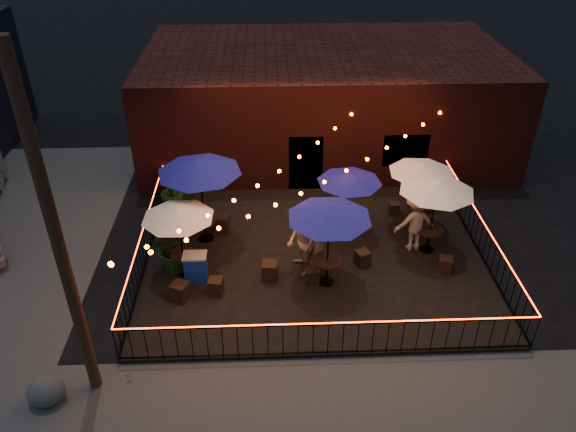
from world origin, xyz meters
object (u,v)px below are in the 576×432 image
(cafe_table_2, at_px, (330,213))
(cafe_table_4, at_px, (437,187))
(boulder, at_px, (46,391))
(utility_pole, at_px, (59,245))
(cafe_table_0, at_px, (178,214))
(cooler, at_px, (196,267))
(cafe_table_3, at_px, (350,178))
(cafe_table_1, at_px, (199,167))
(cafe_table_5, at_px, (422,169))

(cafe_table_2, distance_m, cafe_table_4, 3.52)
(boulder, bearing_deg, utility_pole, 23.35)
(cafe_table_0, distance_m, cafe_table_2, 4.10)
(utility_pole, height_order, cafe_table_0, utility_pole)
(cooler, height_order, boulder, cooler)
(cafe_table_3, xyz_separation_m, cooler, (-4.53, -2.14, -1.56))
(utility_pole, relative_size, cooler, 9.17)
(cafe_table_0, relative_size, cafe_table_1, 0.90)
(utility_pole, height_order, cooler, utility_pole)
(cafe_table_1, bearing_deg, cafe_table_0, -105.43)
(cafe_table_4, relative_size, cafe_table_5, 0.94)
(cafe_table_0, distance_m, cafe_table_5, 7.52)
(cafe_table_3, height_order, boulder, cafe_table_3)
(cafe_table_2, xyz_separation_m, cafe_table_3, (0.86, 2.40, -0.30))
(cafe_table_5, relative_size, cooler, 2.97)
(cafe_table_2, distance_m, cafe_table_5, 4.21)
(cafe_table_2, height_order, cafe_table_5, cafe_table_2)
(cooler, bearing_deg, cafe_table_0, 139.91)
(boulder, bearing_deg, cafe_table_0, 59.44)
(cafe_table_2, bearing_deg, boulder, -150.42)
(cafe_table_2, bearing_deg, cooler, 175.98)
(cooler, relative_size, boulder, 1.01)
(cafe_table_3, bearing_deg, cafe_table_4, -22.86)
(utility_pole, xyz_separation_m, boulder, (-0.96, -0.41, -3.66))
(cooler, bearing_deg, boulder, -125.45)
(utility_pole, distance_m, cooler, 5.33)
(utility_pole, height_order, boulder, utility_pole)
(cafe_table_3, relative_size, boulder, 2.82)
(cafe_table_0, height_order, cooler, cafe_table_0)
(cafe_table_0, xyz_separation_m, boulder, (-2.56, -4.33, -1.83))
(cafe_table_3, relative_size, cafe_table_5, 0.94)
(cafe_table_5, relative_size, boulder, 2.99)
(cafe_table_1, bearing_deg, cafe_table_5, 4.34)
(cafe_table_0, relative_size, cafe_table_2, 0.86)
(cafe_table_1, xyz_separation_m, cafe_table_3, (4.44, 0.12, -0.53))
(cooler, bearing_deg, cafe_table_1, 88.28)
(cafe_table_4, bearing_deg, cafe_table_2, -156.52)
(boulder, bearing_deg, cooler, 53.76)
(utility_pole, distance_m, cafe_table_5, 10.86)
(utility_pole, bearing_deg, boulder, -156.65)
(cafe_table_1, xyz_separation_m, cafe_table_5, (6.72, 0.51, -0.46))
(cafe_table_3, height_order, cafe_table_5, cafe_table_5)
(utility_pole, height_order, cafe_table_2, utility_pole)
(cafe_table_1, height_order, cafe_table_2, cafe_table_1)
(cafe_table_3, distance_m, cooler, 5.25)
(utility_pole, bearing_deg, cafe_table_4, 28.10)
(cafe_table_2, bearing_deg, utility_pole, -149.43)
(cafe_table_1, relative_size, cafe_table_4, 1.19)
(cafe_table_4, relative_size, boulder, 2.80)
(utility_pole, bearing_deg, cooler, 61.16)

